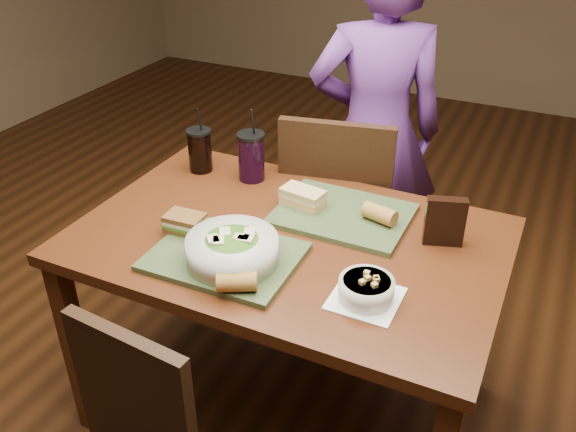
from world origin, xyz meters
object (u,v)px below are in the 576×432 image
(diner, at_px, (375,134))
(sandwich_near, at_px, (185,223))
(salad_bowl, at_px, (232,248))
(baguette_near, at_px, (237,282))
(baguette_far, at_px, (380,214))
(cup_cola, at_px, (200,150))
(tray_far, at_px, (343,215))
(chair_far, at_px, (342,215))
(chip_bag, at_px, (445,222))
(soup_bowl, at_px, (366,289))
(sandwich_far, at_px, (303,197))
(tray_near, at_px, (225,257))
(dining_table, at_px, (288,259))
(cup_berry, at_px, (251,156))

(diner, distance_m, sandwich_near, 1.01)
(salad_bowl, bearing_deg, baguette_near, -55.39)
(baguette_far, distance_m, cup_cola, 0.73)
(diner, height_order, tray_far, diner)
(chair_far, xyz_separation_m, chip_bag, (0.45, -0.37, 0.29))
(soup_bowl, distance_m, sandwich_far, 0.50)
(cup_cola, xyz_separation_m, chip_bag, (0.92, -0.10, -0.00))
(tray_far, relative_size, baguette_near, 3.97)
(tray_near, bearing_deg, soup_bowl, 0.35)
(sandwich_near, height_order, chip_bag, chip_bag)
(dining_table, height_order, cup_berry, cup_berry)
(tray_near, distance_m, soup_bowl, 0.43)
(dining_table, relative_size, tray_far, 3.10)
(sandwich_far, bearing_deg, baguette_near, -86.57)
(sandwich_near, distance_m, baguette_far, 0.60)
(salad_bowl, xyz_separation_m, cup_berry, (-0.21, 0.50, 0.03))
(dining_table, bearing_deg, diner, 89.91)
(tray_far, xyz_separation_m, chip_bag, (0.32, -0.01, 0.07))
(tray_far, distance_m, salad_bowl, 0.43)
(tray_far, bearing_deg, salad_bowl, -115.37)
(salad_bowl, height_order, soup_bowl, salad_bowl)
(baguette_near, height_order, baguette_far, same)
(salad_bowl, bearing_deg, diner, 86.01)
(tray_far, bearing_deg, diner, 99.54)
(salad_bowl, bearing_deg, dining_table, 71.33)
(chair_far, distance_m, chip_bag, 0.65)
(baguette_far, bearing_deg, diner, 109.42)
(soup_bowl, distance_m, cup_berry, 0.77)
(dining_table, xyz_separation_m, cup_cola, (-0.48, 0.27, 0.17))
(sandwich_near, relative_size, baguette_near, 1.14)
(salad_bowl, bearing_deg, tray_near, 154.82)
(chip_bag, bearing_deg, diner, 104.69)
(soup_bowl, distance_m, cup_cola, 0.92)
(chair_far, height_order, tray_far, chair_far)
(chair_far, bearing_deg, baguette_far, -54.89)
(sandwich_near, relative_size, cup_cola, 0.49)
(baguette_near, bearing_deg, sandwich_far, 93.43)
(chair_far, bearing_deg, tray_near, -97.60)
(baguette_near, height_order, chip_bag, chip_bag)
(dining_table, height_order, tray_near, tray_near)
(sandwich_near, height_order, cup_cola, cup_cola)
(chair_far, xyz_separation_m, sandwich_near, (-0.27, -0.66, 0.26))
(dining_table, bearing_deg, soup_bowl, -30.98)
(salad_bowl, xyz_separation_m, cup_cola, (-0.41, 0.48, 0.02))
(tray_far, relative_size, sandwich_near, 3.49)
(tray_near, bearing_deg, cup_cola, 128.97)
(sandwich_far, xyz_separation_m, chip_bag, (0.46, -0.00, 0.03))
(sandwich_far, relative_size, baguette_far, 1.42)
(diner, relative_size, tray_near, 3.64)
(tray_far, bearing_deg, chair_far, 109.82)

